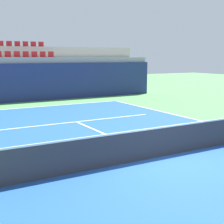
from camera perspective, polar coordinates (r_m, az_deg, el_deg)
name	(u,v)px	position (r m, az deg, el deg)	size (l,w,h in m)	color
ground_plane	(157,157)	(10.30, 8.10, -8.01)	(80.00, 80.00, 0.00)	#4C8C4C
court_surface	(157,157)	(10.30, 8.10, -7.98)	(11.00, 24.00, 0.01)	#1E4C99
baseline_far	(41,107)	(20.81, -12.46, 0.96)	(11.00, 0.10, 0.00)	white
service_line_far	(76,122)	(15.67, -6.36, -1.74)	(8.26, 0.10, 0.00)	white
centre_service_line	(108,136)	(12.87, -0.67, -4.23)	(0.10, 6.40, 0.00)	white
back_wall	(28,82)	(23.41, -14.70, 5.12)	(20.41, 0.30, 2.69)	navy
stands_tier_lower	(23,78)	(24.70, -15.54, 5.78)	(20.41, 2.40, 3.09)	#9E9E99
stands_tier_upper	(15,72)	(27.01, -16.86, 6.91)	(20.41, 2.40, 3.92)	#9E9E99
seating_row_lower	(22,56)	(24.74, -15.78, 9.65)	(4.98, 0.44, 0.44)	maroon
seating_row_upper	(14,45)	(27.09, -17.13, 11.33)	(4.98, 0.44, 0.44)	maroon
tennis_net	(158,142)	(10.16, 8.17, -5.28)	(11.08, 0.08, 1.07)	black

